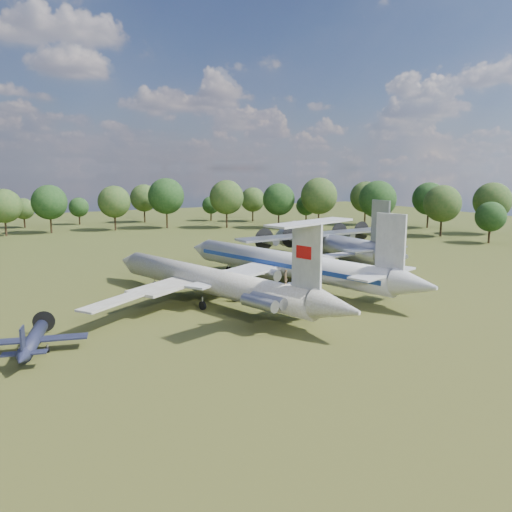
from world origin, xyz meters
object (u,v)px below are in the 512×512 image
an12_transport (327,248)px  il62_airliner (210,286)px  small_prop_west (34,343)px  person_on_il62 (286,277)px  tu104_jet (286,268)px

an12_transport → il62_airliner: bearing=-154.4°
il62_airliner → small_prop_west: il62_airliner is taller
il62_airliner → an12_transport: (31.50, 16.25, 0.34)m
an12_transport → person_on_il62: (-27.81, -28.84, 2.84)m
person_on_il62 → small_prop_west: bearing=-40.8°
tu104_jet → person_on_il62: bearing=-138.2°
tu104_jet → an12_transport: an12_transport is taller
il62_airliner → tu104_jet: bearing=-1.0°
tu104_jet → an12_transport: (17.20, 12.34, 0.15)m
il62_airliner → an12_transport: 35.45m
tu104_jet → il62_airliner: bearing=179.9°
an12_transport → small_prop_west: bearing=-157.1°
tu104_jet → an12_transport: size_ratio=1.24×
il62_airliner → tu104_jet: (14.30, 3.92, 0.19)m
an12_transport → small_prop_west: 58.94m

